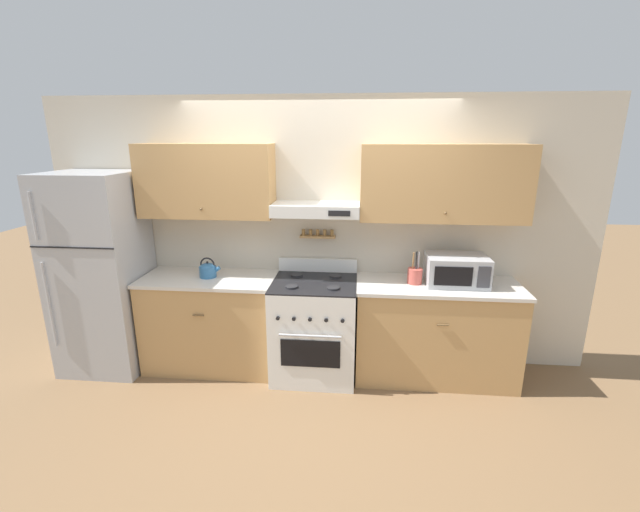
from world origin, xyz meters
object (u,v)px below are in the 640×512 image
tea_kettle (208,270)px  stove_range (315,328)px  microwave (456,270)px  refrigerator (101,273)px  utensil_crock (415,275)px

tea_kettle → stove_range: bearing=-3.1°
tea_kettle → microwave: bearing=0.5°
stove_range → refrigerator: 2.08m
refrigerator → tea_kettle: (1.02, 0.07, 0.04)m
stove_range → utensil_crock: bearing=3.4°
refrigerator → microwave: 3.29m
refrigerator → microwave: size_ratio=3.57×
utensil_crock → microwave: bearing=2.8°
stove_range → tea_kettle: (-1.01, 0.05, 0.52)m
stove_range → microwave: 1.39m
stove_range → microwave: size_ratio=1.98×
tea_kettle → microwave: microwave is taller
microwave → refrigerator: bearing=-178.5°
tea_kettle → utensil_crock: bearing=0.0°
stove_range → utensil_crock: (0.90, 0.05, 0.53)m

